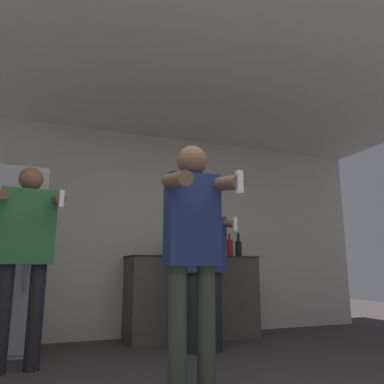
{
  "coord_description": "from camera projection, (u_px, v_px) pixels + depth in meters",
  "views": [
    {
      "loc": [
        -0.83,
        -1.76,
        0.81
      ],
      "look_at": [
        0.08,
        0.62,
        1.33
      ],
      "focal_mm": 35.0,
      "sensor_mm": 36.0,
      "label": 1
    }
  ],
  "objects": [
    {
      "name": "person_woman_foreground",
      "position": [
        193.0,
        240.0,
        2.51
      ],
      "size": [
        0.45,
        0.54,
        1.66
      ],
      "color": "#38422D",
      "rests_on": "ground_plane"
    },
    {
      "name": "person_spectator_back",
      "position": [
        204.0,
        263.0,
        3.86
      ],
      "size": [
        0.51,
        0.42,
        1.54
      ],
      "color": "black",
      "rests_on": "ground_plane"
    },
    {
      "name": "bottle_clear_vodka",
      "position": [
        230.0,
        248.0,
        4.81
      ],
      "size": [
        0.08,
        0.08,
        0.3
      ],
      "color": "maroon",
      "rests_on": "counter"
    },
    {
      "name": "counter",
      "position": [
        191.0,
        297.0,
        4.48
      ],
      "size": [
        1.57,
        0.62,
        0.95
      ],
      "color": "#47423D",
      "rests_on": "ground_plane"
    },
    {
      "name": "ceiling_slab",
      "position": [
        154.0,
        80.0,
        3.57
      ],
      "size": [
        7.0,
        3.39,
        0.05
      ],
      "color": "silver",
      "rests_on": "wall_back"
    },
    {
      "name": "bottle_amber_bourbon",
      "position": [
        239.0,
        248.0,
        4.86
      ],
      "size": [
        0.08,
        0.08,
        0.31
      ],
      "color": "black",
      "rests_on": "counter"
    },
    {
      "name": "wall_back",
      "position": [
        121.0,
        230.0,
        4.65
      ],
      "size": [
        7.0,
        0.06,
        2.55
      ],
      "color": "beige",
      "rests_on": "ground_plane"
    },
    {
      "name": "refrigerator",
      "position": [
        3.0,
        259.0,
        3.79
      ],
      "size": [
        0.77,
        0.73,
        1.81
      ],
      "color": "silver",
      "rests_on": "ground_plane"
    },
    {
      "name": "bottle_brown_liquor",
      "position": [
        189.0,
        249.0,
        4.61
      ],
      "size": [
        0.1,
        0.1,
        0.25
      ],
      "color": "black",
      "rests_on": "counter"
    },
    {
      "name": "bottle_short_whiskey",
      "position": [
        167.0,
        245.0,
        4.52
      ],
      "size": [
        0.07,
        0.07,
        0.34
      ],
      "color": "silver",
      "rests_on": "counter"
    },
    {
      "name": "person_man_side",
      "position": [
        25.0,
        245.0,
        3.15
      ],
      "size": [
        0.55,
        0.49,
        1.68
      ],
      "color": "black",
      "rests_on": "ground_plane"
    },
    {
      "name": "bottle_red_label",
      "position": [
        200.0,
        246.0,
        4.68
      ],
      "size": [
        0.09,
        0.09,
        0.33
      ],
      "color": "#563314",
      "rests_on": "counter"
    }
  ]
}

